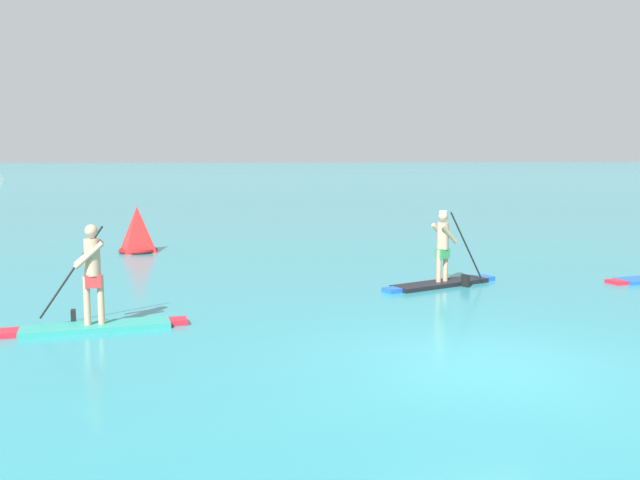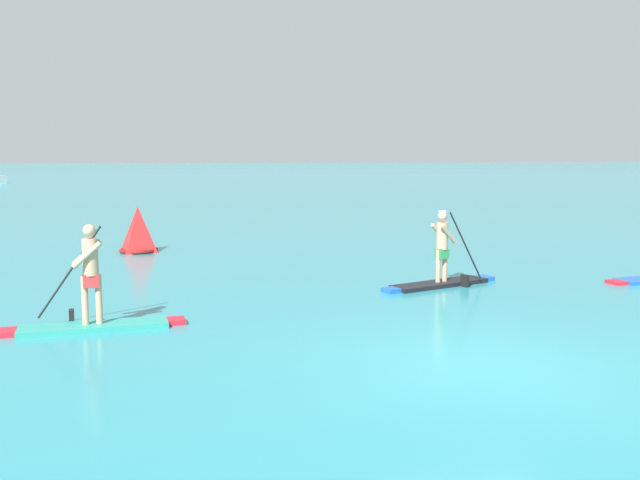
% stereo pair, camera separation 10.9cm
% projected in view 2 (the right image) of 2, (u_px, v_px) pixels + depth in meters
% --- Properties ---
extents(ground, '(440.00, 440.00, 0.00)m').
position_uv_depth(ground, '(481.00, 366.00, 9.87)').
color(ground, teal).
extents(paddleboarder_near_left, '(3.04, 0.98, 1.82)m').
position_uv_depth(paddleboarder_near_left, '(92.00, 305.00, 11.86)').
color(paddleboarder_near_left, teal).
rests_on(paddleboarder_near_left, ground).
extents(paddleboarder_mid_center, '(2.95, 1.58, 1.74)m').
position_uv_depth(paddleboarder_mid_center, '(442.00, 268.00, 15.76)').
color(paddleboarder_mid_center, black).
rests_on(paddleboarder_mid_center, ground).
extents(race_marker_buoy, '(1.25, 1.25, 1.38)m').
position_uv_depth(race_marker_buoy, '(138.00, 232.00, 21.17)').
color(race_marker_buoy, red).
rests_on(race_marker_buoy, ground).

